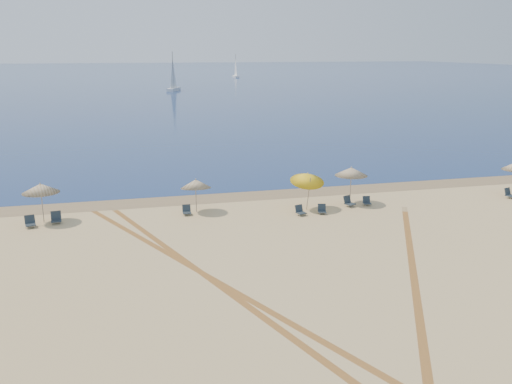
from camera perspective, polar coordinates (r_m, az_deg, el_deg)
The scene contains 17 objects.
ocean at distance 237.90m, azimuth -12.07°, elevation 12.05°, with size 500.00×500.00×0.00m, color #0C2151.
wet_sand at distance 38.76m, azimuth -1.40°, elevation -0.38°, with size 500.00×500.00×0.00m, color olive.
umbrella_1 at distance 34.71m, azimuth -21.76°, elevation 0.37°, with size 2.18×2.18×2.48m.
umbrella_2 at distance 34.63m, azimuth -6.37°, elevation 0.87°, with size 1.95×1.99×2.24m.
umbrella_3 at distance 35.03m, azimuth 5.45°, elevation 1.52°, with size 2.21×2.28×2.71m.
umbrella_4 at distance 36.75m, azimuth 10.01°, elevation 2.14°, with size 2.19×2.19×2.58m.
chair_1 at distance 34.56m, azimuth -22.71°, elevation -2.95°, with size 0.71×0.79×0.69m.
chair_2 at distance 34.76m, azimuth -20.32°, elevation -2.60°, with size 0.65×0.75×0.71m.
chair_3 at distance 34.54m, azimuth -7.32°, elevation -1.94°, with size 0.52×0.61×0.63m.
chair_4 at distance 34.31m, azimuth 4.67°, elevation -1.98°, with size 0.67×0.74×0.64m.
chair_5 at distance 34.74m, azimuth 6.97°, elevation -1.85°, with size 0.64×0.70×0.61m.
chair_6 at distance 36.61m, azimuth 9.74°, elevation -1.02°, with size 0.82×0.87×0.71m.
chair_7 at distance 37.12m, azimuth 11.60°, elevation -0.97°, with size 0.57×0.64×0.59m.
chair_8 at distance 42.10m, azimuth 25.13°, elevation -0.16°, with size 0.77×0.83×0.70m.
sailboat_0 at distance 206.45m, azimuth -2.16°, elevation 12.70°, with size 1.52×5.70×8.46m.
sailboat_2 at distance 140.34m, azimuth -8.72°, elevation 11.69°, with size 4.08×6.61×9.66m.
tire_tracks at distance 24.73m, azimuth 1.00°, elevation -9.45°, with size 46.72×45.12×0.00m.
Camera 1 is at (-7.95, -12.55, 10.17)m, focal length 37.95 mm.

